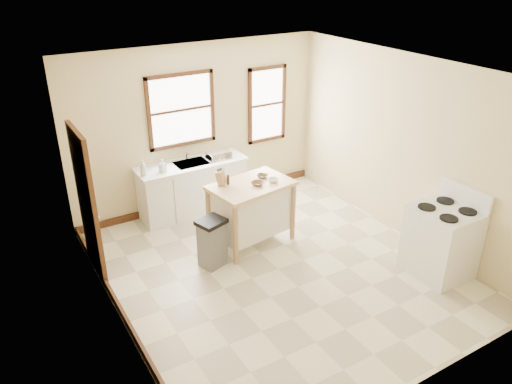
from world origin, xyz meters
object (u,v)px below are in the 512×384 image
at_px(pepper_grinder, 228,180).
at_px(trash_bin, 212,243).
at_px(bowl_a, 257,183).
at_px(bowl_c, 273,180).
at_px(dish_rack, 219,156).
at_px(bowl_b, 263,176).
at_px(soap_bottle_a, 143,168).
at_px(knife_block, 221,179).
at_px(gas_stove, 443,233).
at_px(soap_bottle_b, 162,166).
at_px(kitchen_island, 251,213).

distance_m(pepper_grinder, trash_bin, 0.96).
relative_size(pepper_grinder, bowl_a, 0.83).
bearing_deg(bowl_c, pepper_grinder, 156.54).
distance_m(dish_rack, bowl_b, 1.18).
bearing_deg(soap_bottle_a, dish_rack, -3.84).
bearing_deg(soap_bottle_a, knife_block, -57.69).
relative_size(pepper_grinder, gas_stove, 0.12).
bearing_deg(soap_bottle_b, pepper_grinder, -83.90).
bearing_deg(dish_rack, gas_stove, -86.30).
relative_size(bowl_a, trash_bin, 0.25).
relative_size(bowl_c, trash_bin, 0.21).
height_order(soap_bottle_a, pepper_grinder, soap_bottle_a).
relative_size(soap_bottle_b, bowl_b, 1.22).
height_order(bowl_a, trash_bin, bowl_a).
distance_m(knife_block, pepper_grinder, 0.11).
height_order(soap_bottle_b, pepper_grinder, pepper_grinder).
bearing_deg(knife_block, bowl_a, -61.05).
bearing_deg(gas_stove, kitchen_island, 131.62).
bearing_deg(soap_bottle_b, trash_bin, -108.92).
bearing_deg(dish_rack, pepper_grinder, -133.87).
bearing_deg(bowl_b, gas_stove, -54.32).
bearing_deg(knife_block, bowl_c, -53.37).
bearing_deg(bowl_a, knife_block, 149.46).
bearing_deg(knife_block, trash_bin, -161.66).
bearing_deg(bowl_a, gas_stove, -48.27).
height_order(bowl_b, trash_bin, bowl_b).
distance_m(bowl_a, bowl_c, 0.26).
relative_size(kitchen_island, knife_block, 6.05).
relative_size(bowl_c, gas_stove, 0.12).
height_order(dish_rack, bowl_a, bowl_a).
bearing_deg(kitchen_island, gas_stove, -56.71).
xyz_separation_m(bowl_c, gas_stove, (1.50, -1.94, -0.39)).
bearing_deg(gas_stove, bowl_b, 125.68).
bearing_deg(dish_rack, knife_block, -138.85).
relative_size(dish_rack, gas_stove, 0.32).
xyz_separation_m(soap_bottle_b, bowl_b, (1.16, -1.14, -0.01)).
bearing_deg(bowl_c, soap_bottle_b, 131.72).
bearing_deg(gas_stove, soap_bottle_a, 132.42).
xyz_separation_m(soap_bottle_a, knife_block, (0.81, -1.07, 0.04)).
xyz_separation_m(soap_bottle_a, bowl_a, (1.27, -1.34, -0.04)).
bearing_deg(bowl_b, pepper_grinder, 175.13).
bearing_deg(pepper_grinder, bowl_a, -33.33).
xyz_separation_m(soap_bottle_b, gas_stove, (2.71, -3.30, -0.40)).
xyz_separation_m(knife_block, bowl_b, (0.67, -0.08, -0.08)).
height_order(soap_bottle_b, kitchen_island, soap_bottle_b).
bearing_deg(bowl_b, trash_bin, -160.56).
bearing_deg(kitchen_island, dish_rack, 76.19).
bearing_deg(soap_bottle_b, kitchen_island, -76.93).
bearing_deg(bowl_a, soap_bottle_b, 125.67).
relative_size(bowl_a, bowl_b, 1.07).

